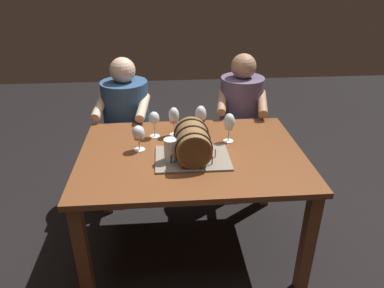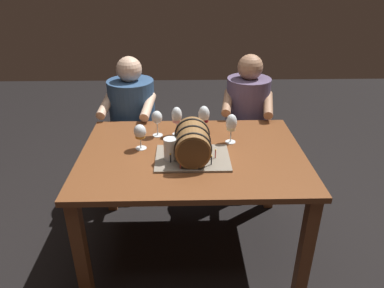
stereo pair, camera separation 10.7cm
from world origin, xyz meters
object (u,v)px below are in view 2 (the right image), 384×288
object	(u,v)px
wine_glass_red	(204,115)
wine_glass_empty	(157,118)
wine_glass_amber	(140,133)
person_seated_right	(246,130)
wine_glass_rose	(177,116)
barrel_cake	(192,144)
wine_glass_white	(231,124)
dining_table	(192,166)
person_seated_left	(134,130)
beer_pint	(170,151)

from	to	relation	value
wine_glass_red	wine_glass_empty	bearing A→B (deg)	-171.65
wine_glass_amber	person_seated_right	xyz separation A→B (m)	(0.79, 0.69, -0.31)
wine_glass_rose	wine_glass_empty	xyz separation A→B (m)	(-0.13, -0.01, -0.01)
barrel_cake	wine_glass_white	world-z (taller)	barrel_cake
wine_glass_rose	person_seated_right	world-z (taller)	person_seated_right
wine_glass_rose	dining_table	bearing A→B (deg)	-69.75
wine_glass_white	wine_glass_red	bearing A→B (deg)	136.50
dining_table	wine_glass_amber	xyz separation A→B (m)	(-0.32, 0.06, 0.21)
dining_table	person_seated_left	size ratio (longest dim) A/B	1.19
dining_table	wine_glass_empty	distance (m)	0.41
wine_glass_red	beer_pint	world-z (taller)	wine_glass_red
dining_table	beer_pint	bearing A→B (deg)	-142.21
wine_glass_rose	person_seated_right	size ratio (longest dim) A/B	0.17
wine_glass_white	wine_glass_rose	bearing A→B (deg)	160.33
person_seated_right	wine_glass_rose	bearing A→B (deg)	-139.17
person_seated_right	beer_pint	bearing A→B (deg)	-125.00
dining_table	barrel_cake	distance (m)	0.22
barrel_cake	wine_glass_rose	xyz separation A→B (m)	(-0.09, 0.34, 0.03)
wine_glass_red	person_seated_left	distance (m)	0.78
barrel_cake	beer_pint	xyz separation A→B (m)	(-0.13, -0.02, -0.03)
dining_table	wine_glass_amber	distance (m)	0.39
wine_glass_empty	wine_glass_white	world-z (taller)	wine_glass_white
dining_table	barrel_cake	xyz separation A→B (m)	(-0.00, -0.08, 0.20)
dining_table	wine_glass_rose	world-z (taller)	wine_glass_rose
wine_glass_white	person_seated_right	size ratio (longest dim) A/B	0.17
wine_glass_red	wine_glass_white	bearing A→B (deg)	-43.50
dining_table	person_seated_right	world-z (taller)	person_seated_right
barrel_cake	wine_glass_rose	distance (m)	0.36
barrel_cake	wine_glass_rose	bearing A→B (deg)	105.35
wine_glass_red	wine_glass_empty	world-z (taller)	wine_glass_red
wine_glass_white	dining_table	bearing A→B (deg)	-151.55
beer_pint	wine_glass_red	bearing A→B (deg)	61.38
wine_glass_empty	person_seated_left	distance (m)	0.64
wine_glass_white	beer_pint	bearing A→B (deg)	-148.15
person_seated_left	wine_glass_amber	bearing A→B (deg)	-78.30
wine_glass_amber	beer_pint	distance (m)	0.26
wine_glass_empty	person_seated_right	distance (m)	0.92
dining_table	wine_glass_white	size ratio (longest dim) A/B	7.05
wine_glass_amber	wine_glass_empty	distance (m)	0.21
barrel_cake	person_seated_left	xyz separation A→B (m)	(-0.46, 0.83, -0.29)
wine_glass_rose	beer_pint	bearing A→B (deg)	-95.31
barrel_cake	person_seated_right	world-z (taller)	person_seated_right
wine_glass_amber	beer_pint	xyz separation A→B (m)	(0.19, -0.17, -0.04)
dining_table	person_seated_right	distance (m)	0.89
beer_pint	person_seated_left	xyz separation A→B (m)	(-0.34, 0.85, -0.26)
beer_pint	person_seated_left	distance (m)	0.95
wine_glass_rose	beer_pint	world-z (taller)	wine_glass_rose
dining_table	barrel_cake	world-z (taller)	barrel_cake
wine_glass_red	wine_glass_rose	bearing A→B (deg)	-169.62
barrel_cake	wine_glass_red	bearing A→B (deg)	76.57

